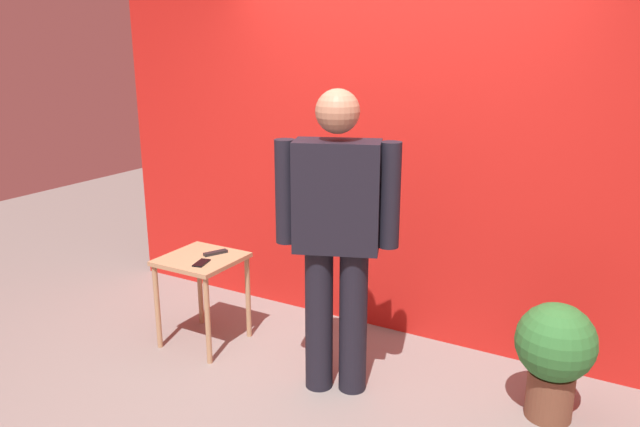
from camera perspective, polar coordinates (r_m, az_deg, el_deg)
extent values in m
plane|color=gray|center=(3.74, -1.92, -17.82)|extent=(12.00, 12.00, 0.00)
cube|color=red|center=(4.31, 6.95, 6.95)|extent=(4.77, 0.12, 2.83)
cylinder|color=black|center=(3.75, -0.09, -9.78)|extent=(0.22, 0.22, 0.90)
cylinder|color=black|center=(3.73, 3.09, -9.96)|extent=(0.22, 0.22, 0.90)
cube|color=black|center=(3.48, 1.59, 1.60)|extent=(0.54, 0.40, 0.64)
cube|color=red|center=(3.59, 1.83, 2.58)|extent=(0.13, 0.06, 0.53)
cube|color=#B2333D|center=(3.61, 1.84, 2.31)|extent=(0.05, 0.03, 0.48)
cylinder|color=black|center=(3.52, -3.22, 2.02)|extent=(0.16, 0.16, 0.60)
cylinder|color=black|center=(3.45, 6.49, 1.67)|extent=(0.16, 0.16, 0.60)
sphere|color=#A87A5B|center=(3.39, 1.65, 9.47)|extent=(0.25, 0.25, 0.25)
cube|color=tan|center=(4.30, -10.98, -4.17)|extent=(0.50, 0.50, 0.03)
cylinder|color=tan|center=(4.41, -14.87, -8.38)|extent=(0.04, 0.04, 0.61)
cylinder|color=tan|center=(4.13, -10.38, -9.78)|extent=(0.04, 0.04, 0.61)
cylinder|color=tan|center=(4.71, -11.09, -6.56)|extent=(0.04, 0.04, 0.61)
cylinder|color=tan|center=(4.45, -6.70, -7.72)|extent=(0.04, 0.04, 0.61)
cube|color=black|center=(4.17, -10.95, -4.53)|extent=(0.10, 0.16, 0.01)
cube|color=black|center=(4.33, -9.68, -3.61)|extent=(0.11, 0.17, 0.02)
cylinder|color=brown|center=(3.84, 20.55, -15.45)|extent=(0.26, 0.26, 0.28)
sphere|color=#2D7233|center=(3.69, 21.04, -11.08)|extent=(0.44, 0.44, 0.44)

